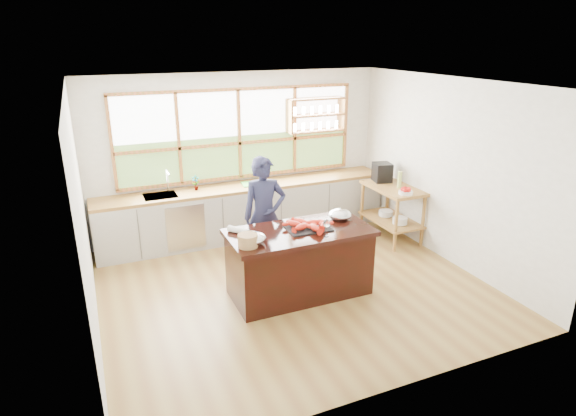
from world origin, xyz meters
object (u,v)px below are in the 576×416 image
island (299,262)px  espresso_machine (382,172)px  cook (265,215)px  wicker_basket (248,241)px

island → espresso_machine: espresso_machine is taller
island → cook: bearing=101.9°
island → espresso_machine: (2.19, 1.44, 0.60)m
espresso_machine → wicker_basket: (-2.95, -1.65, -0.08)m
cook → espresso_machine: bearing=22.3°
island → cook: cook is taller
island → cook: (-0.17, 0.82, 0.39)m
cook → wicker_basket: (-0.59, -1.03, 0.13)m
island → cook: 0.92m
espresso_machine → wicker_basket: bearing=-138.6°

